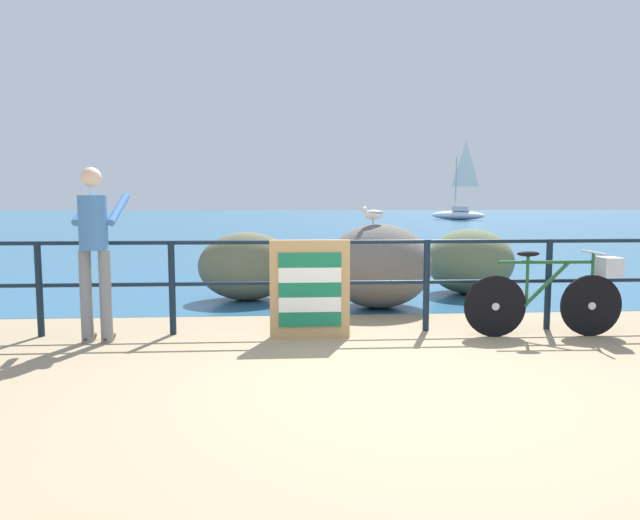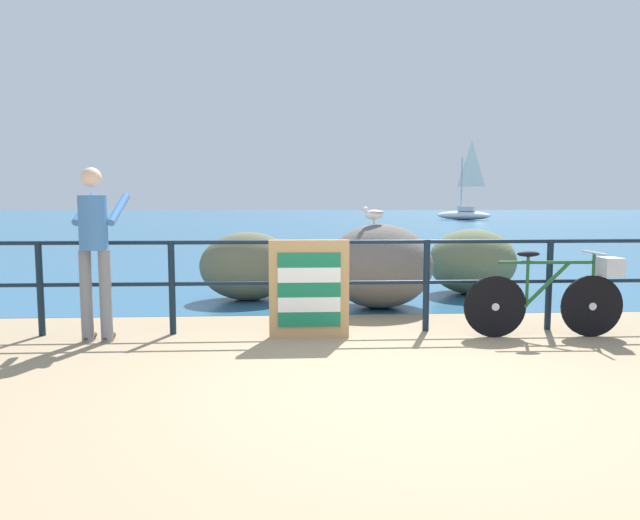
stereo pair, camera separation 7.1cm
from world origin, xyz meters
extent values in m
cube|color=#937F60|center=(0.00, 20.00, -0.05)|extent=(120.00, 120.00, 0.10)
cube|color=#285B7F|center=(0.00, 47.82, 0.00)|extent=(120.00, 90.00, 0.01)
cylinder|color=black|center=(-3.48, 1.87, 0.51)|extent=(0.07, 0.07, 1.02)
cylinder|color=black|center=(-2.09, 1.87, 0.51)|extent=(0.07, 0.07, 1.02)
cylinder|color=black|center=(-0.70, 1.87, 0.51)|extent=(0.07, 0.07, 1.02)
cylinder|color=black|center=(0.70, 1.87, 0.51)|extent=(0.07, 0.07, 1.02)
cylinder|color=black|center=(2.09, 1.87, 0.51)|extent=(0.07, 0.07, 1.02)
cylinder|color=black|center=(0.00, 1.87, 1.00)|extent=(9.75, 0.04, 0.04)
cylinder|color=black|center=(0.00, 1.87, 0.55)|extent=(9.75, 0.04, 0.04)
cylinder|color=black|center=(1.36, 1.54, 0.33)|extent=(0.66, 0.05, 0.66)
cylinder|color=#B7BCC6|center=(1.36, 1.54, 0.33)|extent=(0.08, 0.06, 0.08)
cylinder|color=black|center=(2.40, 1.51, 0.33)|extent=(0.66, 0.05, 0.66)
cylinder|color=#B7BCC6|center=(2.40, 1.51, 0.33)|extent=(0.08, 0.06, 0.08)
cylinder|color=#194C23|center=(1.88, 1.52, 0.80)|extent=(0.99, 0.06, 0.04)
cylinder|color=#194C23|center=(1.90, 1.52, 0.57)|extent=(0.50, 0.05, 0.50)
cylinder|color=#194C23|center=(1.69, 1.53, 0.59)|extent=(0.03, 0.03, 0.53)
ellipsoid|color=black|center=(1.69, 1.53, 0.89)|extent=(0.24, 0.11, 0.06)
cylinder|color=#194C23|center=(2.40, 1.51, 0.62)|extent=(0.03, 0.03, 0.57)
cylinder|color=#B7BCC6|center=(2.40, 1.51, 0.90)|extent=(0.04, 0.48, 0.03)
cube|color=#B7BCC6|center=(2.57, 1.50, 0.75)|extent=(0.21, 0.25, 0.20)
cylinder|color=slate|center=(-2.90, 1.58, 0.47)|extent=(0.12, 0.12, 0.95)
ellipsoid|color=#513319|center=(-2.90, 1.64, 0.04)|extent=(0.12, 0.27, 0.08)
cylinder|color=slate|center=(-2.70, 1.57, 0.47)|extent=(0.12, 0.12, 0.95)
ellipsoid|color=#513319|center=(-2.70, 1.63, 0.04)|extent=(0.12, 0.27, 0.08)
cylinder|color=#3F72B2|center=(-2.80, 1.57, 1.23)|extent=(0.28, 0.28, 0.55)
sphere|color=beige|center=(-2.80, 1.57, 1.68)|extent=(0.20, 0.20, 0.20)
cylinder|color=#3F72B2|center=(-2.96, 1.82, 1.36)|extent=(0.12, 0.52, 0.34)
cylinder|color=#3F72B2|center=(-2.60, 1.80, 1.36)|extent=(0.12, 0.52, 0.34)
cube|color=tan|center=(-0.61, 1.62, 0.52)|extent=(0.84, 0.09, 1.04)
cube|color=#19704C|center=(-0.61, 1.57, 0.21)|extent=(0.66, 0.01, 0.16)
cube|color=white|center=(-0.61, 1.57, 0.36)|extent=(0.66, 0.01, 0.16)
cube|color=#19704C|center=(-0.61, 1.57, 0.52)|extent=(0.66, 0.01, 0.16)
cube|color=white|center=(-0.61, 1.57, 0.68)|extent=(0.66, 0.01, 0.16)
cube|color=#19704C|center=(-0.61, 1.57, 0.83)|extent=(0.66, 0.01, 0.16)
ellipsoid|color=#605B56|center=(0.40, 3.31, 0.57)|extent=(1.43, 1.28, 1.14)
ellipsoid|color=#5F6148|center=(-1.42, 4.02, 0.50)|extent=(1.40, 0.98, 1.00)
ellipsoid|color=#5F6A49|center=(2.03, 4.39, 0.51)|extent=(1.35, 1.23, 1.02)
cylinder|color=gold|center=(0.32, 3.25, 1.17)|extent=(0.01, 0.01, 0.06)
cylinder|color=gold|center=(0.31, 3.29, 1.17)|extent=(0.01, 0.01, 0.06)
ellipsoid|color=white|center=(0.31, 3.27, 1.26)|extent=(0.27, 0.14, 0.13)
ellipsoid|color=#9E9EA3|center=(0.33, 3.27, 1.29)|extent=(0.25, 0.14, 0.06)
sphere|color=white|center=(0.20, 3.26, 1.33)|extent=(0.08, 0.08, 0.08)
cone|color=gold|center=(0.15, 3.25, 1.33)|extent=(0.05, 0.03, 0.02)
ellipsoid|color=white|center=(12.87, 40.05, 0.36)|extent=(4.24, 3.77, 0.70)
cube|color=silver|center=(13.10, 39.86, 0.89)|extent=(1.51, 1.44, 0.36)
cylinder|color=#B2B2B7|center=(12.71, 40.18, 2.81)|extent=(0.10, 0.10, 4.20)
pyramid|color=white|center=(13.29, 39.71, 4.38)|extent=(1.28, 1.05, 3.57)
camera|label=1|loc=(-0.90, -4.34, 1.44)|focal=32.19mm
camera|label=2|loc=(-0.82, -4.34, 1.44)|focal=32.19mm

